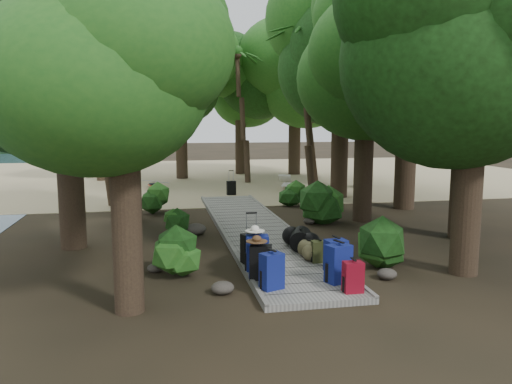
{
  "coord_description": "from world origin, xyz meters",
  "views": [
    {
      "loc": [
        -2.64,
        -12.59,
        3.1
      ],
      "look_at": [
        0.22,
        1.9,
        1.0
      ],
      "focal_mm": 35.0,
      "sensor_mm": 36.0,
      "label": 1
    }
  ],
  "objects": [
    {
      "name": "rock_left_b",
      "position": [
        -2.76,
        -2.38,
        0.09
      ],
      "size": [
        0.33,
        0.3,
        0.18
      ],
      "primitive_type": null,
      "color": "#4C473F",
      "rests_on": "ground"
    },
    {
      "name": "shrub_left_b",
      "position": [
        -2.14,
        0.95,
        0.35
      ],
      "size": [
        0.78,
        0.78,
        0.71
      ],
      "primitive_type": null,
      "color": "#1E5519",
      "rests_on": "ground"
    },
    {
      "name": "hat_brown",
      "position": [
        -0.85,
        -3.59,
        0.91
      ],
      "size": [
        0.41,
        0.41,
        0.12
      ],
      "primitive_type": null,
      "color": "#51351E",
      "rests_on": "backpack_left_b"
    },
    {
      "name": "tree_right_c",
      "position": [
        3.61,
        1.88,
        4.2
      ],
      "size": [
        4.85,
        4.85,
        8.4
      ],
      "primitive_type": null,
      "color": "black",
      "rests_on": "ground"
    },
    {
      "name": "rock_right_b",
      "position": [
        2.65,
        -1.35,
        0.15
      ],
      "size": [
        0.55,
        0.49,
        0.3
      ],
      "primitive_type": null,
      "color": "#4C473F",
      "rests_on": "ground"
    },
    {
      "name": "tree_right_e",
      "position": [
        4.63,
        6.66,
        4.94
      ],
      "size": [
        5.49,
        5.49,
        9.88
      ],
      "primitive_type": null,
      "color": "black",
      "rests_on": "ground"
    },
    {
      "name": "tree_left_a",
      "position": [
        -3.16,
        -4.5,
        3.46
      ],
      "size": [
        4.15,
        4.15,
        6.92
      ],
      "primitive_type": null,
      "color": "black",
      "rests_on": "ground"
    },
    {
      "name": "rock_left_d",
      "position": [
        -1.93,
        3.02,
        0.09
      ],
      "size": [
        0.33,
        0.29,
        0.18
      ],
      "primitive_type": null,
      "color": "#4C473F",
      "rests_on": "ground"
    },
    {
      "name": "shrub_left_c",
      "position": [
        -2.68,
        4.55,
        0.54
      ],
      "size": [
        1.2,
        1.2,
        1.08
      ],
      "primitive_type": null,
      "color": "#1E5519",
      "rests_on": "ground"
    },
    {
      "name": "rock_right_d",
      "position": [
        3.04,
        3.78,
        0.17
      ],
      "size": [
        0.63,
        0.57,
        0.35
      ],
      "primitive_type": null,
      "color": "#4C473F",
      "rests_on": "ground"
    },
    {
      "name": "backpack_left_c",
      "position": [
        -0.75,
        -3.11,
        0.53
      ],
      "size": [
        0.47,
        0.36,
        0.81
      ],
      "primitive_type": null,
      "rotation": [
        0.0,
        0.0,
        -0.11
      ],
      "color": "navy",
      "rests_on": "boardwalk"
    },
    {
      "name": "tree_right_f",
      "position": [
        6.65,
        9.22,
        4.7
      ],
      "size": [
        5.27,
        5.27,
        9.41
      ],
      "primitive_type": null,
      "color": "black",
      "rests_on": "ground"
    },
    {
      "name": "palm_right_c",
      "position": [
        2.04,
        12.37,
        3.21
      ],
      "size": [
        4.04,
        4.04,
        6.43
      ],
      "primitive_type": null,
      "color": "#184112",
      "rests_on": "ground"
    },
    {
      "name": "tree_back_a",
      "position": [
        -1.36,
        14.68,
        4.43
      ],
      "size": [
        5.12,
        5.12,
        8.86
      ],
      "primitive_type": null,
      "color": "black",
      "rests_on": "ground"
    },
    {
      "name": "shrub_right_a",
      "position": [
        1.91,
        -2.92,
        0.48
      ],
      "size": [
        1.07,
        1.07,
        0.97
      ],
      "primitive_type": null,
      "color": "#1E5519",
      "rests_on": "ground"
    },
    {
      "name": "tree_right_b",
      "position": [
        5.27,
        -0.87,
        4.97
      ],
      "size": [
        5.56,
        5.56,
        9.93
      ],
      "primitive_type": null,
      "color": "black",
      "rests_on": "ground"
    },
    {
      "name": "backpack_right_a",
      "position": [
        0.66,
        -4.64,
        0.42
      ],
      "size": [
        0.34,
        0.25,
        0.61
      ],
      "primitive_type": null,
      "rotation": [
        0.0,
        0.0,
        -0.01
      ],
      "color": "maroon",
      "rests_on": "boardwalk"
    },
    {
      "name": "duffel_right_khaki",
      "position": [
        0.63,
        -2.34,
        0.3
      ],
      "size": [
        0.56,
        0.64,
        0.36
      ],
      "primitive_type": null,
      "rotation": [
        0.0,
        0.0,
        0.47
      ],
      "color": "brown",
      "rests_on": "boardwalk"
    },
    {
      "name": "tree_right_a",
      "position": [
        3.45,
        -3.7,
        4.05
      ],
      "size": [
        4.86,
        4.86,
        8.09
      ],
      "primitive_type": null,
      "color": "black",
      "rests_on": "ground"
    },
    {
      "name": "shrub_right_b",
      "position": [
        2.28,
        1.91,
        0.65
      ],
      "size": [
        1.44,
        1.44,
        1.29
      ],
      "primitive_type": null,
      "color": "#1E5519",
      "rests_on": "ground"
    },
    {
      "name": "hat_white",
      "position": [
        -0.78,
        -3.06,
        1.0
      ],
      "size": [
        0.39,
        0.39,
        0.13
      ],
      "primitive_type": null,
      "color": "silver",
      "rests_on": "backpack_left_c"
    },
    {
      "name": "lone_suitcase_on_sand",
      "position": [
        0.37,
        8.06,
        0.31
      ],
      "size": [
        0.39,
        0.24,
        0.58
      ],
      "primitive_type": null,
      "rotation": [
        0.0,
        0.0,
        0.07
      ],
      "color": "black",
      "rests_on": "sand_beach"
    },
    {
      "name": "shrub_right_c",
      "position": [
        2.17,
        5.05,
        0.41
      ],
      "size": [
        0.91,
        0.91,
        0.82
      ],
      "primitive_type": null,
      "color": "#1E5519",
      "rests_on": "ground"
    },
    {
      "name": "boardwalk",
      "position": [
        0.0,
        1.0,
        0.06
      ],
      "size": [
        2.0,
        12.0,
        0.12
      ],
      "primitive_type": "cube",
      "color": "gray",
      "rests_on": "ground"
    },
    {
      "name": "backpack_right_d",
      "position": [
        0.69,
        -2.71,
        0.37
      ],
      "size": [
        0.35,
        0.26,
        0.5
      ],
      "primitive_type": null,
      "rotation": [
        0.0,
        0.0,
        -0.07
      ],
      "color": "#333B18",
      "rests_on": "boardwalk"
    },
    {
      "name": "suitcase_on_boardwalk",
      "position": [
        -0.76,
        -2.56,
        0.44
      ],
      "size": [
        0.47,
        0.34,
        0.65
      ],
      "primitive_type": null,
      "rotation": [
        0.0,
        0.0,
        0.27
      ],
      "color": "black",
      "rests_on": "boardwalk"
    },
    {
      "name": "rock_right_c",
      "position": [
        1.83,
        1.69,
        0.1
      ],
      "size": [
        0.35,
        0.32,
        0.2
      ],
      "primitive_type": null,
      "color": "#4C473F",
      "rests_on": "ground"
    },
    {
      "name": "backpack_right_b",
      "position": [
        0.6,
        -4.07,
        0.52
      ],
      "size": [
        0.52,
        0.43,
        0.79
      ],
      "primitive_type": null,
      "rotation": [
        0.0,
        0.0,
        0.33
      ],
      "color": "navy",
      "rests_on": "boardwalk"
    },
    {
      "name": "backpack_left_b",
      "position": [
        -0.78,
        -3.61,
        0.49
      ],
      "size": [
        0.47,
        0.39,
        0.73
      ],
      "primitive_type": null,
      "rotation": [
        0.0,
        0.0,
        -0.32
      ],
      "color": "black",
      "rests_on": "boardwalk"
    },
    {
      "name": "sand_beach",
      "position": [
        0.0,
        16.0,
        0.01
      ],
      "size": [
        40.0,
        22.0,
        0.02
      ],
      "primitive_type": "cube",
      "color": "tan",
      "rests_on": "ground"
    },
    {
      "name": "ground",
      "position": [
        0.0,
        0.0,
        0.0
      ],
      "size": [
        120.0,
        120.0,
        0.0
      ],
      "primitive_type": "plane",
      "color": "#2F2417",
      "rests_on": "ground"
    },
    {
      "name": "rock_right_a",
      "position": [
        1.75,
        -3.75,
        0.11
      ],
      "size": [
        0.4,
        0.36,
        0.22
      ],
      "primitive_type": null,
      "color": "#4C473F",
      "rests_on": "ground"
    },
    {
      "name": "sun_lounger",
      "position": [
        3.3,
        9.63,
        0.31
      ],
      "size": [
        1.16,
        1.88,
        0.58
      ],
      "primitive_type": null,
      "rotation": [
        0.0,
        0.0,
        -0.35
      ],
      "color": "silver",
      "rests_on": "sand_beach"
    },
    {
      "name": "backpack_left_d",
      "position": [
        -0.66,
        -2.2,
        0.42
      ],
      "size": [
        0.41,
        0.31,
        0.59
      ],
      "primitive_type": null,
      "rotation": [
        0.0,
        0.0,
        0.08
      ],
      "color": "navy",
      "rests_on": "boardwalk"
    },
    {
      "name": "tree_back_c",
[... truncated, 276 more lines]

